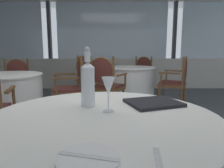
% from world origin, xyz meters
% --- Properties ---
extents(ground_plane, '(14.32, 14.32, 0.00)m').
position_xyz_m(ground_plane, '(0.00, 0.00, 0.00)').
color(ground_plane, '#4C5156').
extents(window_wall_far, '(11.01, 0.14, 2.64)m').
position_xyz_m(window_wall_far, '(0.00, 3.62, 1.06)').
color(window_wall_far, beige).
rests_on(window_wall_far, ground_plane).
extents(side_plate, '(0.20, 0.20, 0.01)m').
position_xyz_m(side_plate, '(-0.07, -1.53, 0.74)').
color(side_plate, white).
rests_on(side_plate, foreground_table).
extents(butter_knife, '(0.19, 0.06, 0.00)m').
position_xyz_m(butter_knife, '(-0.07, -1.53, 0.74)').
color(butter_knife, silver).
rests_on(butter_knife, foreground_table).
extents(dinner_fork, '(0.04, 0.19, 0.00)m').
position_xyz_m(dinner_fork, '(0.14, -1.56, 0.74)').
color(dinner_fork, silver).
rests_on(dinner_fork, foreground_table).
extents(water_bottle, '(0.08, 0.08, 0.35)m').
position_xyz_m(water_bottle, '(-0.14, -0.92, 0.87)').
color(water_bottle, white).
rests_on(water_bottle, foreground_table).
extents(wine_glass, '(0.07, 0.07, 0.19)m').
position_xyz_m(wine_glass, '(-0.02, -1.05, 0.87)').
color(wine_glass, white).
rests_on(wine_glass, foreground_table).
extents(menu_book, '(0.37, 0.34, 0.02)m').
position_xyz_m(menu_book, '(0.25, -0.89, 0.74)').
color(menu_book, black).
rests_on(menu_book, foreground_table).
extents(background_table_0, '(1.13, 1.13, 0.73)m').
position_xyz_m(background_table_0, '(0.32, 2.03, 0.37)').
color(background_table_0, white).
rests_on(background_table_0, ground_plane).
extents(dining_chair_0_0, '(0.61, 0.64, 0.96)m').
position_xyz_m(dining_chair_0_0, '(1.22, 1.59, 0.56)').
color(dining_chair_0_0, brown).
rests_on(dining_chair_0_0, ground_plane).
extents(dining_chair_0_1, '(0.64, 0.61, 0.93)m').
position_xyz_m(dining_chair_0_1, '(0.76, 2.92, 0.54)').
color(dining_chair_0_1, brown).
rests_on(dining_chair_0_1, ground_plane).
extents(dining_chair_0_2, '(0.61, 0.64, 0.97)m').
position_xyz_m(dining_chair_0_2, '(-0.57, 2.46, 0.55)').
color(dining_chair_0_2, brown).
rests_on(dining_chair_0_2, ground_plane).
extents(dining_chair_0_3, '(0.64, 0.61, 0.98)m').
position_xyz_m(dining_chair_0_3, '(-0.11, 1.13, 0.57)').
color(dining_chair_0_3, brown).
rests_on(dining_chair_0_3, ground_plane).
extents(background_table_1, '(1.07, 1.07, 0.73)m').
position_xyz_m(background_table_1, '(-1.54, 0.71, 0.37)').
color(background_table_1, white).
rests_on(background_table_1, ground_plane).
extents(dining_chair_1_0, '(0.57, 0.62, 0.99)m').
position_xyz_m(dining_chair_1_0, '(-0.61, 0.97, 0.57)').
color(dining_chair_1_0, brown).
rests_on(dining_chair_1_0, ground_plane).
extents(dining_chair_1_1, '(0.62, 0.57, 0.92)m').
position_xyz_m(dining_chair_1_1, '(-1.80, 1.63, 0.53)').
color(dining_chair_1_1, brown).
rests_on(dining_chair_1_1, ground_plane).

